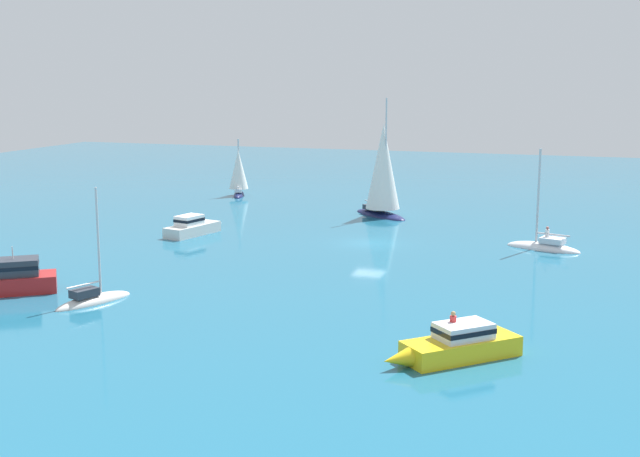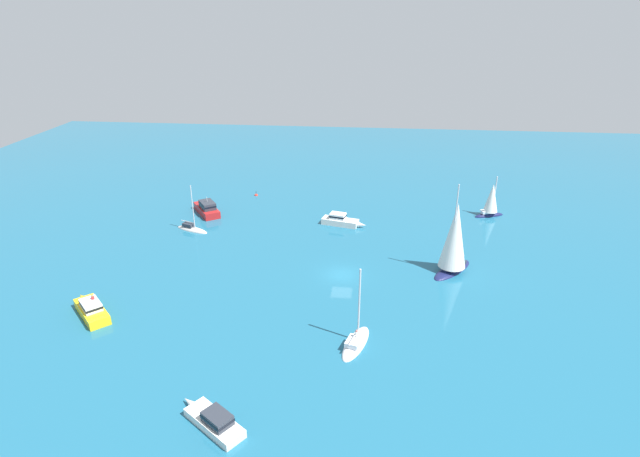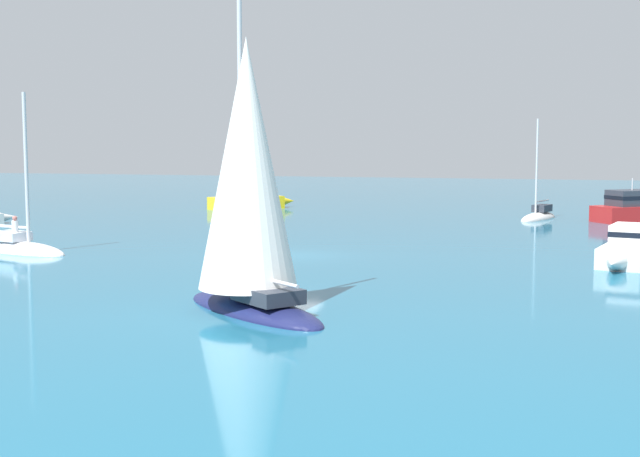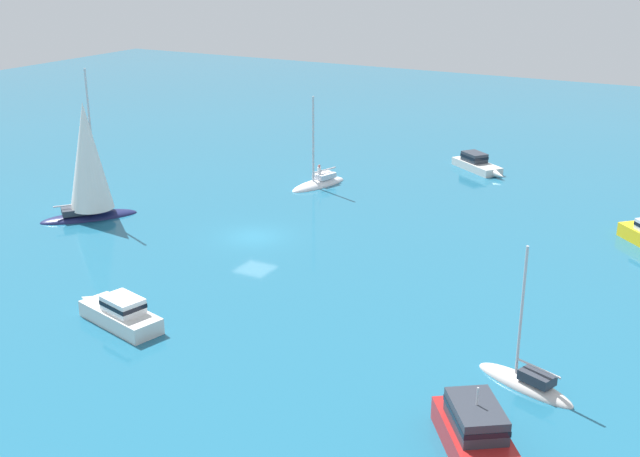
% 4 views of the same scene
% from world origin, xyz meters
% --- Properties ---
extents(ground_plane, '(163.76, 163.76, 0.00)m').
position_xyz_m(ground_plane, '(0.00, 0.00, 0.00)').
color(ground_plane, '#1E607F').
extents(ketch, '(7.01, 6.25, 11.82)m').
position_xyz_m(ketch, '(2.31, -13.30, 4.11)').
color(ketch, '#191E4C').
rests_on(ketch, ground).
extents(cabin_cruiser, '(3.15, 6.80, 1.76)m').
position_xyz_m(cabin_cruiser, '(15.31, 1.08, 0.69)').
color(cabin_cruiser, silver).
rests_on(cabin_cruiser, ground).
extents(yacht_1, '(3.14, 5.43, 7.44)m').
position_xyz_m(yacht_1, '(11.16, 22.57, 0.13)').
color(yacht_1, silver).
rests_on(yacht_1, ground).
extents(ketch_1, '(6.24, 3.48, 8.43)m').
position_xyz_m(ketch_1, '(-13.63, -2.18, 0.16)').
color(ketch_1, white).
rests_on(ketch_1, ground).
extents(powerboat_1, '(5.04, 6.20, 1.55)m').
position_xyz_m(powerboat_1, '(-25.16, 8.34, 0.60)').
color(powerboat_1, silver).
rests_on(powerboat_1, ground).
extents(powerboat_2, '(7.32, 5.88, 2.96)m').
position_xyz_m(powerboat_2, '(17.79, 22.42, 0.87)').
color(powerboat_2, '#B21E1E').
rests_on(powerboat_2, ground).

